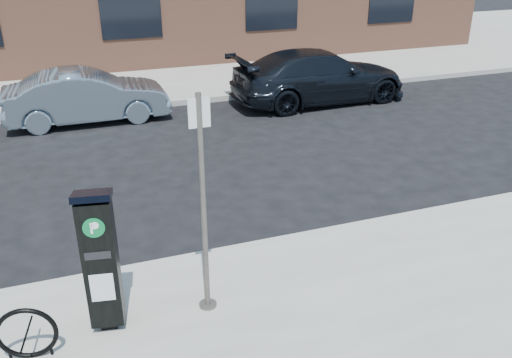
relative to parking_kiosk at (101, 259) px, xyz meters
name	(u,v)px	position (x,y,z in m)	size (l,w,h in m)	color
ground	(253,251)	(2.30, 1.20, -1.10)	(120.00, 120.00, 0.00)	black
sidewalk_far	(128,61)	(2.30, 15.20, -1.02)	(60.00, 12.00, 0.15)	gray
curb_near	(253,248)	(2.30, 1.18, -1.02)	(60.00, 0.12, 0.16)	#9E9B93
curb_far	(158,105)	(2.30, 9.22, -1.02)	(60.00, 0.12, 0.16)	#9E9B93
parking_kiosk	(101,259)	(0.00, 0.00, 0.00)	(0.48, 0.44, 1.85)	black
sign_pole	(203,210)	(1.23, -0.05, 0.46)	(0.25, 0.23, 2.83)	#514C48
bike_rack	(27,334)	(-0.90, -0.26, -0.62)	(0.68, 0.17, 0.68)	black
car_silver	(87,96)	(0.41, 8.60, -0.42)	(1.43, 4.10, 1.35)	gray
car_dark	(319,76)	(6.84, 8.22, -0.35)	(2.09, 5.15, 1.49)	black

